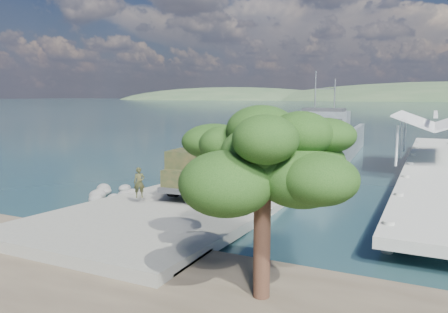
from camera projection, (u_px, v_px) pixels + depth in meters
ground at (183, 211)px, 25.47m from camera, size 1400.00×1400.00×0.00m
boat_ramp at (174, 211)px, 24.54m from camera, size 10.00×18.00×0.50m
shoreline_rocks at (106, 199)px, 28.57m from camera, size 3.20×5.60×0.90m
pier at (433, 157)px, 36.43m from camera, size 6.40×44.00×6.10m
landing_craft at (307, 151)px, 46.13m from camera, size 10.75×35.85×10.53m
military_truck at (211, 160)px, 28.95m from camera, size 3.21×8.68×3.95m
soldier at (139, 189)px, 25.02m from camera, size 0.76×0.71×1.74m
overhang_tree at (254, 154)px, 13.73m from camera, size 6.71×6.18×6.09m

